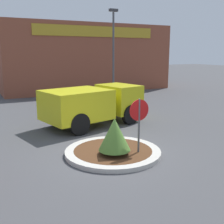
% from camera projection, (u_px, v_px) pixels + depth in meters
% --- Properties ---
extents(ground_plane, '(120.00, 120.00, 0.00)m').
position_uv_depth(ground_plane, '(113.00, 154.00, 10.21)').
color(ground_plane, '#474749').
extents(traffic_island, '(3.48, 3.48, 0.16)m').
position_uv_depth(traffic_island, '(113.00, 152.00, 10.20)').
color(traffic_island, '#BCB7AD').
rests_on(traffic_island, ground_plane).
extents(stop_sign, '(0.75, 0.07, 2.07)m').
position_uv_depth(stop_sign, '(139.00, 117.00, 9.72)').
color(stop_sign, '#4C4C51').
rests_on(stop_sign, ground_plane).
extents(island_shrub, '(1.11, 1.11, 1.28)m').
position_uv_depth(island_shrub, '(115.00, 134.00, 9.62)').
color(island_shrub, brown).
rests_on(island_shrub, traffic_island).
extents(utility_truck, '(5.40, 3.35, 1.91)m').
position_uv_depth(utility_truck, '(92.00, 103.00, 14.06)').
color(utility_truck, gold).
rests_on(utility_truck, ground_plane).
extents(storefront_building, '(15.98, 6.07, 6.22)m').
position_uv_depth(storefront_building, '(85.00, 58.00, 27.57)').
color(storefront_building, brown).
rests_on(storefront_building, ground_plane).
extents(light_pole, '(0.70, 0.30, 6.98)m').
position_uv_depth(light_pole, '(113.00, 47.00, 22.67)').
color(light_pole, '#4C4C51').
rests_on(light_pole, ground_plane).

